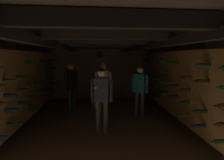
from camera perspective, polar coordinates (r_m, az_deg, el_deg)
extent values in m
plane|color=#8C7051|center=(4.81, -2.99, -15.49)|extent=(8.40, 8.40, 0.00)
cube|color=gray|center=(7.67, -4.07, 2.55)|extent=(4.72, 0.06, 2.35)
cube|color=gray|center=(4.96, -31.13, -1.76)|extent=(0.06, 6.40, 2.35)
cube|color=gray|center=(5.11, 23.98, -1.00)|extent=(0.06, 6.40, 2.35)
cube|color=black|center=(4.42, -3.23, 14.02)|extent=(4.72, 6.52, 0.06)
cube|color=black|center=(1.64, 0.76, 19.69)|extent=(4.60, 0.14, 0.16)
cube|color=black|center=(2.74, -1.82, 15.06)|extent=(4.60, 0.14, 0.16)
cube|color=black|center=(3.85, -2.89, 13.09)|extent=(4.60, 0.14, 0.16)
cube|color=black|center=(4.97, -3.47, 12.00)|extent=(4.60, 0.14, 0.16)
cube|color=black|center=(6.09, -3.83, 11.31)|extent=(4.60, 0.14, 0.16)
cube|color=black|center=(7.21, -4.08, 10.83)|extent=(4.60, 0.14, 0.16)
cube|color=black|center=(4.49, -16.77, 10.66)|extent=(0.12, 6.40, 0.12)
cube|color=black|center=(4.56, 10.14, 10.84)|extent=(0.12, 6.40, 0.12)
cylinder|color=white|center=(7.58, -4.15, 8.59)|extent=(0.29, 0.02, 0.29)
cylinder|color=#2D2314|center=(7.57, -4.14, 8.59)|extent=(0.31, 0.01, 0.31)
cube|color=black|center=(7.57, -4.14, 8.59)|extent=(0.10, 0.01, 0.05)
cube|color=black|center=(7.56, -4.14, 8.59)|extent=(0.01, 0.01, 0.16)
cube|color=olive|center=(5.02, -28.42, -1.75)|extent=(0.32, 5.50, 1.80)
cylinder|color=#0F2838|center=(3.56, -31.70, -15.92)|extent=(0.07, 0.03, 0.03)
cylinder|color=#143819|center=(4.08, -30.53, -12.75)|extent=(0.28, 0.07, 0.07)
cylinder|color=#143819|center=(4.01, -28.22, -12.94)|extent=(0.07, 0.03, 0.03)
cylinder|color=#194723|center=(5.06, -25.17, -8.43)|extent=(0.28, 0.07, 0.07)
cylinder|color=#194723|center=(5.00, -23.26, -8.50)|extent=(0.07, 0.03, 0.03)
cylinder|color=black|center=(7.11, -19.21, -3.44)|extent=(0.28, 0.07, 0.07)
cylinder|color=black|center=(7.07, -17.83, -3.44)|extent=(0.07, 0.03, 0.03)
cylinder|color=#0F2838|center=(3.99, -30.85, -8.71)|extent=(0.28, 0.07, 0.07)
cylinder|color=#0F2838|center=(3.92, -28.51, -8.83)|extent=(0.07, 0.03, 0.03)
cylinder|color=#0F2838|center=(4.47, -27.84, -6.75)|extent=(0.28, 0.07, 0.07)
cylinder|color=#0F2838|center=(4.41, -25.73, -6.82)|extent=(0.07, 0.03, 0.03)
cylinder|color=black|center=(4.96, -25.47, -5.18)|extent=(0.28, 0.07, 0.07)
cylinder|color=black|center=(4.91, -23.54, -5.21)|extent=(0.07, 0.03, 0.03)
cylinder|color=#194723|center=(5.47, -23.50, -3.87)|extent=(0.28, 0.07, 0.07)
cylinder|color=#194723|center=(5.42, -21.74, -3.88)|extent=(0.07, 0.03, 0.03)
cylinder|color=#0F2838|center=(6.01, -21.83, -2.75)|extent=(0.28, 0.07, 0.07)
cylinder|color=#0F2838|center=(5.96, -20.22, -2.75)|extent=(0.07, 0.03, 0.03)
cylinder|color=#194723|center=(6.51, -20.53, -1.87)|extent=(0.28, 0.07, 0.07)
cylinder|color=#194723|center=(6.46, -19.03, -1.86)|extent=(0.07, 0.03, 0.03)
cylinder|color=#143819|center=(7.04, -19.36, -1.08)|extent=(0.28, 0.07, 0.07)
cylinder|color=#143819|center=(7.00, -17.97, -1.06)|extent=(0.07, 0.03, 0.03)
cylinder|color=black|center=(3.37, -32.52, -6.55)|extent=(0.07, 0.03, 0.03)
cylinder|color=#0F2838|center=(3.92, -31.22, -4.52)|extent=(0.28, 0.07, 0.07)
cylinder|color=#0F2838|center=(3.84, -28.87, -4.57)|extent=(0.07, 0.03, 0.03)
cylinder|color=black|center=(4.40, -28.14, -2.99)|extent=(0.28, 0.07, 0.07)
cylinder|color=black|center=(4.34, -26.01, -3.01)|extent=(0.07, 0.03, 0.03)
cylinder|color=#194723|center=(4.92, -25.62, -1.74)|extent=(0.28, 0.07, 0.07)
cylinder|color=#194723|center=(4.86, -23.69, -1.73)|extent=(0.07, 0.03, 0.03)
cylinder|color=#194723|center=(5.44, -23.61, -0.73)|extent=(0.28, 0.07, 0.07)
cylinder|color=#194723|center=(5.39, -21.84, -0.71)|extent=(0.07, 0.03, 0.03)
cylinder|color=#143819|center=(6.49, -20.60, 0.78)|extent=(0.28, 0.07, 0.07)
cylinder|color=#143819|center=(6.44, -19.10, 0.81)|extent=(0.07, 0.03, 0.03)
cylinder|color=#0F2838|center=(3.32, -32.80, -1.46)|extent=(0.07, 0.03, 0.03)
cylinder|color=#194723|center=(3.87, -31.52, -0.16)|extent=(0.28, 0.07, 0.07)
cylinder|color=#194723|center=(3.80, -29.15, -0.13)|extent=(0.07, 0.03, 0.03)
cylinder|color=#143819|center=(4.38, -28.29, 0.92)|extent=(0.28, 0.07, 0.07)
cylinder|color=#143819|center=(4.32, -26.15, 0.96)|extent=(0.07, 0.03, 0.03)
cylinder|color=#194723|center=(5.92, -22.15, 2.96)|extent=(0.28, 0.07, 0.07)
cylinder|color=#194723|center=(5.88, -20.52, 3.01)|extent=(0.07, 0.03, 0.03)
cylinder|color=#0F2838|center=(6.44, -20.78, 3.41)|extent=(0.28, 0.07, 0.07)
cylinder|color=#0F2838|center=(6.40, -19.27, 3.45)|extent=(0.07, 0.03, 0.03)
cylinder|color=#143819|center=(6.99, -19.56, 3.81)|extent=(0.28, 0.07, 0.07)
cylinder|color=#143819|center=(6.95, -18.16, 3.85)|extent=(0.07, 0.03, 0.03)
cylinder|color=#0F2838|center=(3.29, -33.25, 3.68)|extent=(0.07, 0.03, 0.03)
cylinder|color=#143819|center=(4.87, -26.05, 5.25)|extent=(0.28, 0.07, 0.07)
cylinder|color=#143819|center=(4.81, -24.09, 5.34)|extent=(0.07, 0.03, 0.03)
cylinder|color=#0F2838|center=(5.91, -22.29, 5.86)|extent=(0.28, 0.07, 0.07)
cylinder|color=#0F2838|center=(5.86, -20.65, 5.93)|extent=(0.07, 0.03, 0.03)
cylinder|color=#0F2838|center=(6.97, -19.68, 6.27)|extent=(0.28, 0.07, 0.07)
cylinder|color=#0F2838|center=(6.93, -18.27, 6.32)|extent=(0.07, 0.03, 0.03)
cube|color=olive|center=(5.13, -26.27, -10.02)|extent=(0.02, 5.50, 0.02)
cube|color=olive|center=(5.05, -26.49, -6.78)|extent=(0.02, 5.50, 0.02)
cube|color=olive|center=(4.99, -26.71, -3.44)|extent=(0.02, 5.50, 0.02)
cube|color=olive|center=(4.94, -26.94, -0.03)|extent=(0.02, 5.50, 0.02)
cube|color=olive|center=(4.91, -27.16, 3.44)|extent=(0.02, 5.50, 0.02)
cube|color=olive|center=(4.90, -27.40, 6.94)|extent=(0.02, 5.50, 0.02)
cube|color=olive|center=(5.16, 21.31, -1.06)|extent=(0.32, 5.50, 1.80)
cylinder|color=#143819|center=(3.45, 33.31, -16.80)|extent=(0.28, 0.07, 0.07)
cylinder|color=#143819|center=(3.35, 30.86, -17.36)|extent=(0.07, 0.03, 0.03)
cylinder|color=#0F2838|center=(3.91, 27.58, -13.49)|extent=(0.28, 0.07, 0.07)
cylinder|color=#0F2838|center=(3.82, 25.31, -13.84)|extent=(0.07, 0.03, 0.03)
cylinder|color=#194723|center=(4.39, 23.24, -10.82)|extent=(0.28, 0.07, 0.07)
cylinder|color=#194723|center=(4.31, 21.16, -11.05)|extent=(0.07, 0.03, 0.03)
cylinder|color=#143819|center=(5.99, 14.89, -5.40)|extent=(0.28, 0.07, 0.07)
cylinder|color=#143819|center=(5.93, 13.30, -5.47)|extent=(0.07, 0.03, 0.03)
cylinder|color=#0F2838|center=(6.56, 13.03, -4.15)|extent=(0.28, 0.07, 0.07)
cylinder|color=#0F2838|center=(6.50, 11.56, -4.20)|extent=(0.07, 0.03, 0.03)
cylinder|color=#194723|center=(7.12, 11.50, -3.12)|extent=(0.28, 0.07, 0.07)
cylinder|color=#194723|center=(7.07, 10.14, -3.16)|extent=(0.07, 0.03, 0.03)
cylinder|color=black|center=(3.23, 31.42, -12.62)|extent=(0.07, 0.03, 0.03)
cylinder|color=#143819|center=(3.81, 27.87, -9.26)|extent=(0.28, 0.07, 0.07)
cylinder|color=#143819|center=(3.72, 25.58, -9.53)|extent=(0.07, 0.03, 0.03)
cylinder|color=#143819|center=(4.32, 23.38, -6.99)|extent=(0.28, 0.07, 0.07)
cylinder|color=#143819|center=(4.24, 21.29, -7.15)|extent=(0.07, 0.03, 0.03)
cylinder|color=#0F2838|center=(4.83, 20.02, -5.24)|extent=(0.28, 0.07, 0.07)
cylinder|color=#0F2838|center=(4.75, 18.11, -5.35)|extent=(0.07, 0.03, 0.03)
cylinder|color=#0F2838|center=(5.38, 17.18, -3.74)|extent=(0.28, 0.07, 0.07)
cylinder|color=#0F2838|center=(5.32, 15.43, -3.81)|extent=(0.07, 0.03, 0.03)
cylinder|color=#194723|center=(5.95, 14.92, -2.53)|extent=(0.28, 0.07, 0.07)
cylinder|color=#194723|center=(5.89, 13.32, -2.58)|extent=(0.07, 0.03, 0.03)
cylinder|color=#0F2838|center=(6.51, 13.09, -1.55)|extent=(0.28, 0.07, 0.07)
cylinder|color=#0F2838|center=(6.45, 11.62, -1.59)|extent=(0.07, 0.03, 0.03)
cylinder|color=#143819|center=(7.09, 11.51, -0.71)|extent=(0.28, 0.07, 0.07)
cylinder|color=#143819|center=(7.04, 10.15, -0.73)|extent=(0.07, 0.03, 0.03)
cylinder|color=black|center=(3.16, 31.61, -7.39)|extent=(0.07, 0.03, 0.03)
cylinder|color=#143819|center=(4.25, 23.63, -3.09)|extent=(0.28, 0.07, 0.07)
cylinder|color=#143819|center=(4.17, 21.53, -3.18)|extent=(0.07, 0.03, 0.03)
cylinder|color=#0F2838|center=(4.78, 20.14, -1.70)|extent=(0.28, 0.07, 0.07)
cylinder|color=#0F2838|center=(4.71, 18.21, -1.76)|extent=(0.07, 0.03, 0.03)
cylinder|color=#194723|center=(5.32, 17.39, -0.61)|extent=(0.28, 0.07, 0.07)
cylinder|color=#194723|center=(5.25, 15.63, -0.64)|extent=(0.07, 0.03, 0.03)
cylinder|color=#194723|center=(5.87, 15.12, 0.30)|extent=(0.28, 0.07, 0.07)
cylinder|color=#194723|center=(5.82, 13.50, 0.28)|extent=(0.07, 0.03, 0.03)
cylinder|color=#143819|center=(6.46, 13.18, 1.07)|extent=(0.28, 0.07, 0.07)
cylinder|color=#143819|center=(6.41, 11.70, 1.05)|extent=(0.07, 0.03, 0.03)
cylinder|color=#0F2838|center=(7.03, 11.64, 1.68)|extent=(0.28, 0.07, 0.07)
cylinder|color=#0F2838|center=(6.98, 10.27, 1.67)|extent=(0.07, 0.03, 0.03)
cylinder|color=#194723|center=(3.08, 32.25, -2.09)|extent=(0.07, 0.03, 0.03)
cylinder|color=black|center=(3.69, 28.48, -0.30)|extent=(0.28, 0.07, 0.07)
cylinder|color=black|center=(3.59, 26.16, -0.35)|extent=(0.07, 0.03, 0.03)
cylinder|color=black|center=(4.19, 23.94, 0.91)|extent=(0.28, 0.07, 0.07)
cylinder|color=black|center=(4.11, 21.82, 0.89)|extent=(0.07, 0.03, 0.03)
cylinder|color=#194723|center=(5.29, 17.47, 2.62)|extent=(0.28, 0.07, 0.07)
cylinder|color=#194723|center=(5.23, 15.70, 2.63)|extent=(0.07, 0.03, 0.03)
cylinder|color=black|center=(7.02, 11.67, 4.13)|extent=(0.28, 0.07, 0.07)
cylinder|color=black|center=(6.97, 10.29, 4.14)|extent=(0.07, 0.03, 0.03)
cylinder|color=#194723|center=(3.05, 32.62, 3.48)|extent=(0.07, 0.03, 0.03)
cylinder|color=#194723|center=(3.66, 28.76, 4.35)|extent=(0.28, 0.07, 0.07)
cylinder|color=#194723|center=(3.57, 26.43, 4.43)|extent=(0.07, 0.03, 0.03)
cylinder|color=#194723|center=(4.72, 20.48, 5.50)|extent=(0.28, 0.07, 0.07)
cylinder|color=#194723|center=(4.65, 18.53, 5.55)|extent=(0.07, 0.03, 0.03)
cylinder|color=#194723|center=(5.27, 17.63, 5.87)|extent=(0.28, 0.07, 0.07)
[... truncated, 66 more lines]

